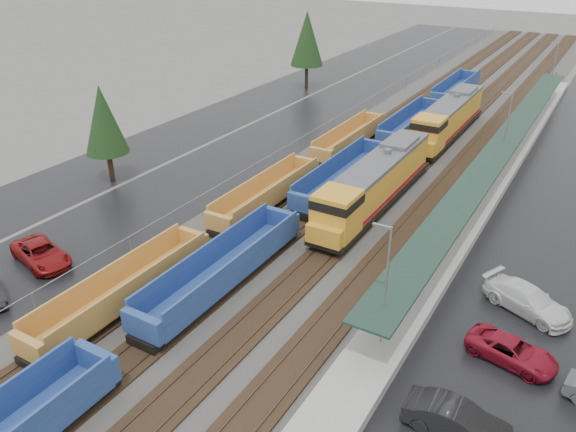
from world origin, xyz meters
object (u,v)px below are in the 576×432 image
at_px(parked_car_east_a, 457,421).
at_px(parked_car_east_c, 528,300).
at_px(well_string_blue, 293,216).
at_px(parked_car_west_c, 41,254).
at_px(locomotive_lead, 374,184).
at_px(parked_car_east_b, 512,351).
at_px(well_string_yellow, 124,290).
at_px(locomotive_trail, 448,119).

distance_m(parked_car_east_a, parked_car_east_c, 11.84).
height_order(well_string_blue, parked_car_west_c, well_string_blue).
distance_m(well_string_blue, parked_car_east_c, 17.96).
bearing_deg(parked_car_east_a, parked_car_west_c, 89.07).
bearing_deg(well_string_blue, parked_car_west_c, -133.68).
bearing_deg(locomotive_lead, parked_car_east_b, -43.95).
bearing_deg(well_string_yellow, locomotive_trail, 79.10).
bearing_deg(parked_car_west_c, parked_car_east_a, -76.34).
xyz_separation_m(well_string_blue, parked_car_east_c, (17.86, -1.80, -0.41)).
bearing_deg(parked_car_east_a, well_string_yellow, 90.80).
xyz_separation_m(parked_car_east_a, parked_car_east_b, (1.19, 6.55, -0.14)).
bearing_deg(locomotive_trail, locomotive_lead, -90.00).
height_order(locomotive_trail, well_string_blue, locomotive_trail).
height_order(well_string_blue, parked_car_east_b, well_string_blue).
xyz_separation_m(locomotive_lead, well_string_yellow, (-8.00, -20.55, -1.25)).
bearing_deg(well_string_blue, parked_car_east_b, -21.37).
bearing_deg(parked_car_west_c, parked_car_east_b, -64.32).
bearing_deg(parked_car_east_c, locomotive_trail, 49.09).
xyz_separation_m(well_string_blue, parked_car_east_a, (16.78, -13.58, -0.40)).
xyz_separation_m(well_string_yellow, well_string_blue, (4.00, 14.12, 0.09)).
bearing_deg(parked_car_east_a, parked_car_east_c, -5.92).
distance_m(locomotive_lead, parked_car_east_a, 23.80).
relative_size(well_string_blue, parked_car_east_c, 19.03).
relative_size(locomotive_lead, parked_car_east_b, 4.05).
bearing_deg(well_string_yellow, locomotive_lead, 68.73).
xyz_separation_m(locomotive_trail, parked_car_west_c, (-16.84, -40.89, -1.62)).
xyz_separation_m(locomotive_trail, parked_car_east_a, (12.78, -41.02, -1.57)).
distance_m(locomotive_lead, well_string_blue, 7.67).
bearing_deg(parked_car_east_b, parked_car_east_a, -178.70).
height_order(well_string_yellow, parked_car_west_c, well_string_yellow).
height_order(parked_car_east_a, parked_car_east_c, parked_car_east_a).
relative_size(well_string_yellow, parked_car_west_c, 14.61).
relative_size(well_string_yellow, parked_car_east_b, 16.59).
height_order(parked_car_west_c, parked_car_east_b, parked_car_west_c).
distance_m(parked_car_west_c, parked_car_east_c, 32.84).
distance_m(parked_car_west_c, parked_car_east_b, 31.48).
distance_m(locomotive_lead, parked_car_west_c, 26.11).
bearing_deg(parked_car_west_c, well_string_yellow, -80.40).
xyz_separation_m(parked_car_west_c, parked_car_east_c, (30.71, 11.65, 0.05)).
height_order(well_string_yellow, parked_car_east_b, well_string_yellow).
xyz_separation_m(well_string_yellow, parked_car_west_c, (-8.84, 0.67, -0.37)).
relative_size(locomotive_lead, parked_car_east_c, 3.52).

